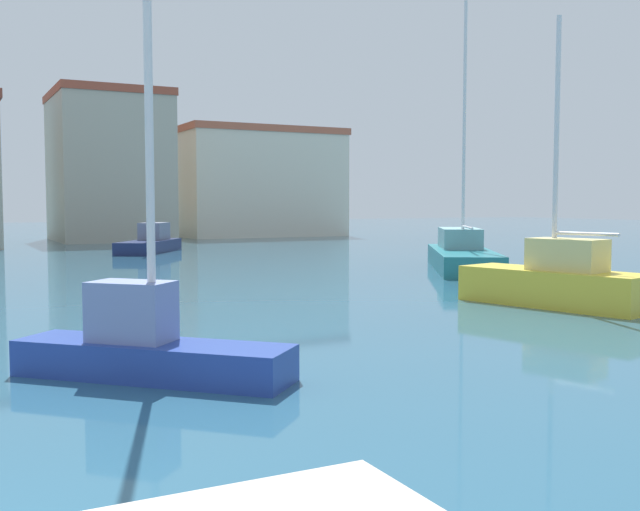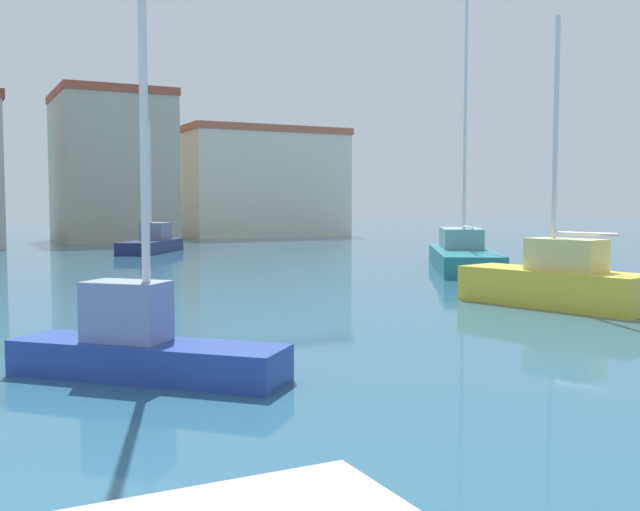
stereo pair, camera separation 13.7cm
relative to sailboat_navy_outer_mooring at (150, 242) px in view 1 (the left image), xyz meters
name	(u,v)px [view 1 (the left image)]	position (x,y,z in m)	size (l,w,h in m)	color
water	(360,270)	(4.48, -13.57, -0.52)	(160.00, 160.00, 0.00)	#285670
sailboat_navy_outer_mooring	(150,242)	(0.00, 0.00, 0.00)	(4.42, 5.40, 6.61)	#19234C
sailboat_teal_distant_east	(462,253)	(8.18, -14.95, 0.06)	(5.99, 7.92, 10.75)	#1E707A
sailboat_blue_mid_harbor	(148,342)	(-7.01, -27.27, 0.00)	(3.62, 3.59, 6.88)	#233D93
sailboat_yellow_distant_north	(556,281)	(3.65, -24.38, 0.10)	(2.59, 4.81, 6.94)	gold
harbor_office	(109,167)	(0.71, 13.50, 4.42)	(7.19, 8.63, 9.88)	#B2A893
yacht_club	(254,183)	(12.30, 16.23, 3.57)	(12.28, 8.96, 8.17)	beige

